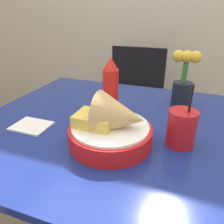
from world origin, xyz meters
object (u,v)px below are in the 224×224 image
at_px(chair_far_window, 134,99).
at_px(flower_vase, 183,83).
at_px(food_basket, 113,127).
at_px(drink_cup, 181,129).
at_px(ketchup_bottle, 111,88).

relative_size(chair_far_window, flower_vase, 3.78).
distance_m(food_basket, flower_vase, 0.42).
height_order(chair_far_window, flower_vase, flower_vase).
bearing_deg(drink_cup, chair_far_window, 112.66).
height_order(chair_far_window, food_basket, food_basket).
distance_m(chair_far_window, drink_cup, 0.99).
bearing_deg(ketchup_bottle, flower_vase, 33.91).
distance_m(food_basket, ketchup_bottle, 0.22).
bearing_deg(food_basket, flower_vase, 65.02).
relative_size(chair_far_window, ketchup_bottle, 3.95).
bearing_deg(chair_far_window, food_basket, -79.65).
height_order(chair_far_window, ketchup_bottle, ketchup_bottle).
distance_m(chair_far_window, food_basket, 1.01).
relative_size(food_basket, ketchup_bottle, 1.13).
bearing_deg(drink_cup, flower_vase, 93.76).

